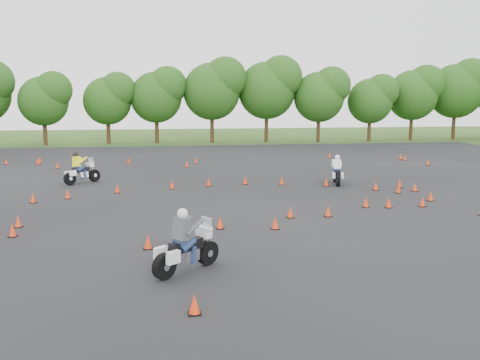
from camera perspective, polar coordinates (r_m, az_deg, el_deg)
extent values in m
plane|color=#2D5119|center=(20.99, 1.76, -4.86)|extent=(140.00, 140.00, 0.00)
plane|color=black|center=(26.77, -0.69, -1.90)|extent=(62.00, 62.00, 0.00)
cone|color=red|center=(20.38, -2.15, -4.60)|extent=(0.26, 0.26, 0.45)
cone|color=red|center=(17.93, -9.80, -6.57)|extent=(0.26, 0.26, 0.45)
cone|color=red|center=(31.13, 16.64, -0.36)|extent=(0.26, 0.26, 0.45)
cone|color=red|center=(30.90, 0.57, -0.06)|extent=(0.26, 0.26, 0.45)
cone|color=red|center=(41.69, -11.80, 2.01)|extent=(0.26, 0.26, 0.45)
cone|color=red|center=(25.19, 15.56, -2.36)|extent=(0.26, 0.26, 0.45)
cone|color=red|center=(44.21, -23.68, 1.83)|extent=(0.26, 0.26, 0.45)
cone|color=red|center=(22.33, 5.38, -3.47)|extent=(0.26, 0.26, 0.45)
cone|color=red|center=(25.90, 18.87, -2.22)|extent=(0.26, 0.26, 0.45)
cone|color=red|center=(27.24, -21.23, -1.82)|extent=(0.26, 0.26, 0.45)
cone|color=red|center=(45.49, 9.50, 2.61)|extent=(0.26, 0.26, 0.45)
cone|color=red|center=(28.84, -12.97, -0.91)|extent=(0.26, 0.26, 0.45)
cone|color=red|center=(27.82, -17.91, -1.45)|extent=(0.26, 0.26, 0.45)
cone|color=red|center=(41.28, -4.74, 2.10)|extent=(0.26, 0.26, 0.45)
cone|color=red|center=(38.95, -5.69, 1.70)|extent=(0.26, 0.26, 0.45)
cone|color=red|center=(42.33, 19.43, 1.80)|extent=(0.26, 0.26, 0.45)
cone|color=red|center=(30.85, 4.48, -0.10)|extent=(0.26, 0.26, 0.45)
cone|color=red|center=(40.22, -18.89, 1.49)|extent=(0.26, 0.26, 0.45)
cone|color=red|center=(43.18, -20.76, 1.85)|extent=(0.26, 0.26, 0.45)
cone|color=red|center=(20.85, -23.10, -5.00)|extent=(0.26, 0.26, 0.45)
cone|color=red|center=(27.48, 19.66, -1.65)|extent=(0.26, 0.26, 0.45)
cone|color=red|center=(30.05, 18.15, -0.74)|extent=(0.26, 0.26, 0.45)
cone|color=red|center=(45.83, 16.77, 2.41)|extent=(0.26, 0.26, 0.45)
cone|color=red|center=(30.66, 9.20, -0.24)|extent=(0.26, 0.26, 0.45)
cone|color=red|center=(30.38, -3.37, -0.22)|extent=(0.26, 0.26, 0.45)
cone|color=red|center=(29.26, 16.52, -0.91)|extent=(0.26, 0.26, 0.45)
cone|color=red|center=(20.34, 3.76, -4.64)|extent=(0.26, 0.26, 0.45)
cone|color=red|center=(44.23, -20.57, 2.01)|extent=(0.26, 0.26, 0.45)
cone|color=red|center=(12.59, -4.89, -13.12)|extent=(0.26, 0.26, 0.45)
cone|color=red|center=(25.02, 13.26, -2.35)|extent=(0.26, 0.26, 0.45)
cone|color=red|center=(29.60, -7.27, -0.51)|extent=(0.26, 0.26, 0.45)
cone|color=red|center=(45.11, 17.16, 2.30)|extent=(0.26, 0.26, 0.45)
cone|color=red|center=(22.29, -22.60, -4.12)|extent=(0.26, 0.26, 0.45)
cone|color=red|center=(22.74, 9.36, -3.32)|extent=(0.26, 0.26, 0.45)
cone|color=red|center=(29.89, 14.27, -0.62)|extent=(0.26, 0.26, 0.45)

